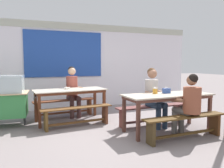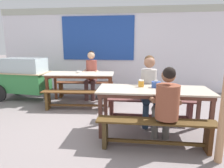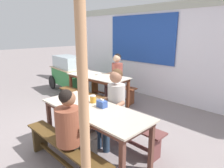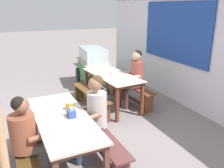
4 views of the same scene
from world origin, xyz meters
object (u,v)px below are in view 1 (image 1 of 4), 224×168
object	(u,v)px
bench_far_back	(65,105)
person_near_front	(189,102)
person_center_facing	(73,89)
tissue_box	(166,91)
soup_bowl	(67,88)
bench_near_front	(185,124)
dining_table_near	(168,98)
dining_table_far	(70,93)
bench_far_front	(77,114)
person_right_near_table	(154,94)
condiment_jar	(155,91)
bench_near_back	(153,111)

from	to	relation	value
bench_far_back	person_near_front	size ratio (longest dim) A/B	1.34
person_center_facing	tissue_box	world-z (taller)	person_center_facing
bench_far_back	person_near_front	bearing A→B (deg)	-53.23
soup_bowl	bench_near_front	bearing A→B (deg)	-50.31
dining_table_near	tissue_box	xyz separation A→B (m)	(0.05, 0.12, 0.13)
dining_table_near	tissue_box	size ratio (longest dim) A/B	12.69
person_center_facing	person_near_front	distance (m)	2.99
dining_table_far	bench_near_front	bearing A→B (deg)	-50.40
person_center_facing	bench_far_front	bearing A→B (deg)	-96.56
dining_table_near	person_right_near_table	world-z (taller)	person_right_near_table
bench_far_front	soup_bowl	distance (m)	0.79
bench_far_front	tissue_box	distance (m)	1.99
bench_far_front	condiment_jar	bearing A→B (deg)	-29.91
dining_table_far	bench_near_back	size ratio (longest dim) A/B	0.98
bench_near_back	person_right_near_table	world-z (taller)	person_right_near_table
dining_table_near	person_near_front	xyz separation A→B (m)	(0.14, -0.46, -0.02)
bench_near_back	bench_far_back	bearing A→B (deg)	138.71
person_near_front	person_right_near_table	bearing A→B (deg)	101.53
condiment_jar	bench_near_back	bearing A→B (deg)	63.46
bench_near_back	tissue_box	world-z (taller)	tissue_box
dining_table_near	person_near_front	size ratio (longest dim) A/B	1.54
person_center_facing	person_right_near_table	xyz separation A→B (m)	(1.49, -1.55, -0.01)
bench_near_back	person_center_facing	bearing A→B (deg)	136.03
bench_far_front	bench_near_front	bearing A→B (deg)	-42.58
bench_near_front	tissue_box	distance (m)	0.85
person_center_facing	soup_bowl	size ratio (longest dim) A/B	9.27
person_right_near_table	soup_bowl	size ratio (longest dim) A/B	9.16
condiment_jar	person_center_facing	bearing A→B (deg)	125.68
bench_near_back	person_near_front	size ratio (longest dim) A/B	1.46
bench_near_back	tissue_box	xyz separation A→B (m)	(0.06, -0.42, 0.52)
bench_far_front	bench_near_back	world-z (taller)	same
dining_table_near	person_center_facing	size ratio (longest dim) A/B	1.41
dining_table_near	person_right_near_table	size ratio (longest dim) A/B	1.43
tissue_box	person_right_near_table	bearing A→B (deg)	105.64
dining_table_near	bench_far_back	bearing A→B (deg)	130.22
dining_table_far	bench_near_front	size ratio (longest dim) A/B	1.01
condiment_jar	bench_near_front	bearing A→B (deg)	-73.08
dining_table_far	dining_table_near	xyz separation A→B (m)	(1.70, -1.52, 0.00)
person_center_facing	person_near_front	world-z (taller)	person_center_facing
dining_table_near	bench_far_back	size ratio (longest dim) A/B	1.14
dining_table_near	bench_far_front	xyz separation A→B (m)	(-1.65, 0.99, -0.41)
person_center_facing	condiment_jar	xyz separation A→B (m)	(1.33, -1.86, 0.10)
person_right_near_table	soup_bowl	distance (m)	2.04
bench_near_front	bench_near_back	bearing A→B (deg)	90.97
bench_near_front	dining_table_near	bearing A→B (deg)	90.97
bench_far_front	person_right_near_table	distance (m)	1.75
dining_table_far	bench_far_back	xyz separation A→B (m)	(-0.05, 0.54, -0.40)
bench_far_front	condiment_jar	distance (m)	1.76
bench_near_front	person_near_front	distance (m)	0.41
bench_near_front	person_center_facing	bearing A→B (deg)	121.21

